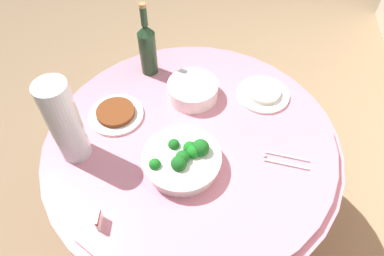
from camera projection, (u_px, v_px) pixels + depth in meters
The scene contains 10 objects.
ground_plane at pixel (192, 219), 1.94m from camera, with size 6.00×6.00×0.00m, color #9E7F5B.
buffet_table at pixel (192, 184), 1.64m from camera, with size 1.16×1.16×0.74m.
broccoli_bowl at pixel (183, 160), 1.25m from camera, with size 0.28×0.28×0.11m.
plate_stack at pixel (193, 90), 1.47m from camera, with size 0.21×0.21×0.07m.
wine_bottle at pixel (147, 48), 1.50m from camera, with size 0.07×0.07×0.34m.
decorative_fruit_vase at pixel (66, 125), 1.20m from camera, with size 0.11×0.11×0.34m.
serving_tongs at pixel (285, 160), 1.29m from camera, with size 0.06×0.17×0.01m.
food_plate_rice at pixel (263, 93), 1.49m from camera, with size 0.22×0.22×0.03m.
food_plate_stir_fry at pixel (116, 114), 1.42m from camera, with size 0.22×0.22×0.03m.
label_placard_front at pixel (99, 220), 1.11m from camera, with size 0.05×0.01×0.05m.
Camera 1 is at (0.83, 0.12, 1.81)m, focal length 33.11 mm.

